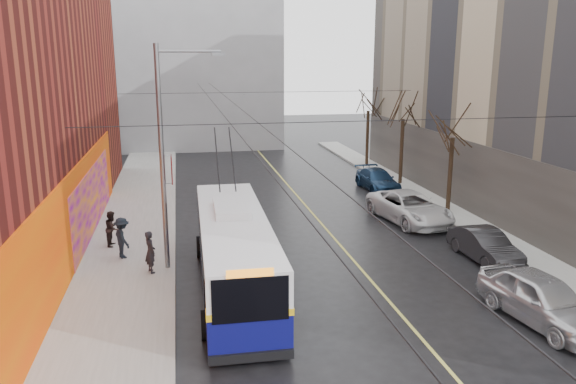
% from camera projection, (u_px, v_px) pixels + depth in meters
% --- Properties ---
extents(sidewalk_left, '(4.00, 60.00, 0.15)m').
position_uv_depth(sidewalk_left, '(129.00, 255.00, 24.48)').
color(sidewalk_left, gray).
rests_on(sidewalk_left, ground).
extents(sidewalk_right, '(2.00, 60.00, 0.15)m').
position_uv_depth(sidewalk_right, '(485.00, 232.00, 27.64)').
color(sidewalk_right, gray).
rests_on(sidewalk_right, ground).
extents(lane_line, '(0.12, 50.00, 0.01)m').
position_uv_depth(lane_line, '(327.00, 230.00, 28.17)').
color(lane_line, '#BFB74C').
rests_on(lane_line, ground).
extents(building_far, '(20.50, 12.10, 18.00)m').
position_uv_depth(building_far, '(171.00, 51.00, 54.21)').
color(building_far, gray).
rests_on(building_far, ground).
extents(streetlight_pole, '(2.65, 0.60, 9.00)m').
position_uv_depth(streetlight_pole, '(166.00, 153.00, 21.79)').
color(streetlight_pole, slate).
rests_on(streetlight_pole, ground).
extents(catenary_wires, '(18.00, 60.00, 0.22)m').
position_uv_depth(catenary_wires, '(243.00, 105.00, 26.68)').
color(catenary_wires, black).
extents(tree_near, '(3.20, 3.20, 6.40)m').
position_uv_depth(tree_near, '(454.00, 124.00, 30.30)').
color(tree_near, black).
rests_on(tree_near, ground).
extents(tree_mid, '(3.20, 3.20, 6.68)m').
position_uv_depth(tree_mid, '(404.00, 107.00, 36.92)').
color(tree_mid, black).
rests_on(tree_mid, ground).
extents(tree_far, '(3.20, 3.20, 6.57)m').
position_uv_depth(tree_far, '(369.00, 101.00, 43.62)').
color(tree_far, black).
rests_on(tree_far, ground).
extents(pigeons_flying, '(4.03, 3.36, 1.45)m').
position_uv_depth(pigeons_flying, '(249.00, 81.00, 22.14)').
color(pigeons_flying, slate).
extents(trolleybus, '(2.83, 11.47, 5.40)m').
position_uv_depth(trolleybus, '(234.00, 251.00, 20.79)').
color(trolleybus, '#0B0C54').
rests_on(trolleybus, ground).
extents(parked_car_a, '(2.62, 5.02, 1.63)m').
position_uv_depth(parked_car_a, '(542.00, 299.00, 18.31)').
color(parked_car_a, silver).
rests_on(parked_car_a, ground).
extents(parked_car_b, '(1.57, 4.12, 1.34)m').
position_uv_depth(parked_car_b, '(485.00, 245.00, 23.92)').
color(parked_car_b, '#272729').
rests_on(parked_car_b, ground).
extents(parked_car_c, '(3.47, 5.96, 1.56)m').
position_uv_depth(parked_car_c, '(410.00, 207.00, 29.51)').
color(parked_car_c, silver).
rests_on(parked_car_c, ground).
extents(parked_car_d, '(2.01, 4.66, 1.34)m').
position_uv_depth(parked_car_d, '(377.00, 180.00, 36.58)').
color(parked_car_d, navy).
rests_on(parked_car_d, ground).
extents(following_car, '(1.66, 3.95, 1.34)m').
position_uv_depth(following_car, '(229.00, 201.00, 31.31)').
color(following_car, '#9B9C9F').
rests_on(following_car, ground).
extents(pedestrian_a, '(0.61, 0.73, 1.70)m').
position_uv_depth(pedestrian_a, '(150.00, 252.00, 22.15)').
color(pedestrian_a, black).
rests_on(pedestrian_a, sidewalk_left).
extents(pedestrian_b, '(0.70, 0.85, 1.60)m').
position_uv_depth(pedestrian_b, '(112.00, 228.00, 25.34)').
color(pedestrian_b, black).
rests_on(pedestrian_b, sidewalk_left).
extents(pedestrian_c, '(1.08, 1.31, 1.76)m').
position_uv_depth(pedestrian_c, '(122.00, 238.00, 23.76)').
color(pedestrian_c, black).
rests_on(pedestrian_c, sidewalk_left).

